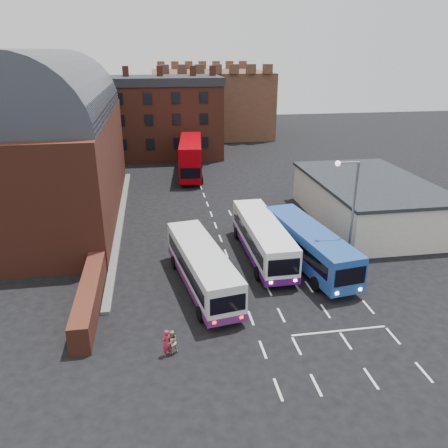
{
  "coord_description": "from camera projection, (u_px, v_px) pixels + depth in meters",
  "views": [
    {
      "loc": [
        -5.45,
        -23.84,
        15.93
      ],
      "look_at": [
        0.0,
        10.0,
        2.2
      ],
      "focal_mm": 35.0,
      "sensor_mm": 36.0,
      "label": 1
    }
  ],
  "objects": [
    {
      "name": "ground",
      "position": [
        248.0,
        311.0,
        28.57
      ],
      "size": [
        180.0,
        180.0,
        0.0
      ],
      "primitive_type": "plane",
      "color": "black"
    },
    {
      "name": "forecourt_wall",
      "position": [
        90.0,
        296.0,
        28.57
      ],
      "size": [
        1.2,
        10.0,
        1.8
      ],
      "primitive_type": "cube",
      "color": "#602B1E",
      "rests_on": "ground"
    },
    {
      "name": "bus_blue",
      "position": [
        309.0,
        244.0,
        33.95
      ],
      "size": [
        4.26,
        11.79,
        3.14
      ],
      "rotation": [
        0.0,
        0.0,
        3.29
      ],
      "color": "#1E4896",
      "rests_on": "ground"
    },
    {
      "name": "bus_white_inbound",
      "position": [
        263.0,
        237.0,
        35.33
      ],
      "size": [
        3.03,
        11.45,
        3.11
      ],
      "rotation": [
        0.0,
        0.0,
        3.16
      ],
      "color": "white",
      "rests_on": "ground"
    },
    {
      "name": "castle_keep",
      "position": [
        209.0,
        103.0,
        87.72
      ],
      "size": [
        22.0,
        22.0,
        12.0
      ],
      "primitive_type": "cube",
      "color": "brown",
      "rests_on": "ground"
    },
    {
      "name": "pedestrian_red",
      "position": [
        167.0,
        343.0,
        24.18
      ],
      "size": [
        0.72,
        0.66,
        1.64
      ],
      "primitive_type": "imported",
      "rotation": [
        0.0,
        0.0,
        3.75
      ],
      "color": "#A51F32",
      "rests_on": "ground"
    },
    {
      "name": "brick_terrace",
      "position": [
        149.0,
        122.0,
        67.8
      ],
      "size": [
        22.0,
        10.0,
        11.0
      ],
      "primitive_type": "cube",
      "color": "brown",
      "rests_on": "ground"
    },
    {
      "name": "railway_station",
      "position": [
        50.0,
        141.0,
        42.69
      ],
      "size": [
        12.0,
        28.0,
        16.0
      ],
      "color": "#602B1E",
      "rests_on": "ground"
    },
    {
      "name": "street_lamp",
      "position": [
        350.0,
        207.0,
        31.64
      ],
      "size": [
        1.79,
        0.39,
        8.76
      ],
      "rotation": [
        0.0,
        0.0,
        -0.06
      ],
      "color": "slate",
      "rests_on": "ground"
    },
    {
      "name": "bus_red_double",
      "position": [
        191.0,
        157.0,
        58.21
      ],
      "size": [
        4.05,
        12.43,
        4.88
      ],
      "rotation": [
        0.0,
        0.0,
        3.04
      ],
      "color": "#9E0008",
      "rests_on": "ground"
    },
    {
      "name": "bus_white_outbound",
      "position": [
        202.0,
        265.0,
        30.73
      ],
      "size": [
        4.34,
        11.42,
        3.04
      ],
      "rotation": [
        0.0,
        0.0,
        0.17
      ],
      "color": "silver",
      "rests_on": "ground"
    },
    {
      "name": "pedestrian_beige",
      "position": [
        172.0,
        342.0,
        24.39
      ],
      "size": [
        0.87,
        0.79,
        1.46
      ],
      "primitive_type": "imported",
      "rotation": [
        0.0,
        0.0,
        3.56
      ],
      "color": "tan",
      "rests_on": "ground"
    },
    {
      "name": "cream_building",
      "position": [
        368.0,
        200.0,
        42.82
      ],
      "size": [
        10.4,
        16.4,
        4.25
      ],
      "color": "beige",
      "rests_on": "ground"
    }
  ]
}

